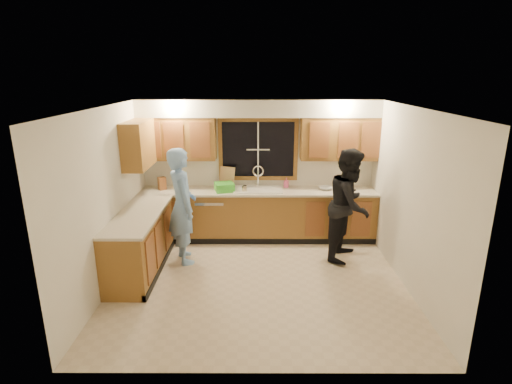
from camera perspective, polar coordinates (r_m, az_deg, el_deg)
floor at (r=6.01m, az=0.33°, el=-12.49°), size 4.20×4.20×0.00m
ceiling at (r=5.27m, az=0.37°, el=11.99°), size 4.20×4.20×0.00m
wall_back at (r=7.35m, az=0.30°, el=3.42°), size 4.20×0.00×4.20m
wall_left at (r=5.90m, az=-20.52°, el=-0.99°), size 0.00×3.80×3.80m
wall_right at (r=5.91m, az=21.16°, el=-1.01°), size 0.00×3.80×3.80m
base_cabinets_back at (r=7.29m, az=0.30°, el=-3.33°), size 4.20×0.60×0.88m
base_cabinets_left at (r=6.38m, az=-16.18°, el=-7.00°), size 0.60×1.90×0.88m
countertop_back at (r=7.14m, az=0.30°, el=0.11°), size 4.20×0.63×0.04m
countertop_left at (r=6.22m, az=-16.38°, el=-3.11°), size 0.63×1.90×0.04m
upper_cabinets_left at (r=7.22m, az=-11.18°, el=7.51°), size 1.35×0.33×0.75m
upper_cabinets_right at (r=7.22m, az=11.78°, el=7.49°), size 1.35×0.33×0.75m
upper_cabinets_return at (r=6.75m, az=-16.45°, el=6.54°), size 0.33×0.90×0.75m
soffit at (r=7.01m, az=0.32°, el=11.89°), size 4.20×0.35×0.30m
window_frame at (r=7.27m, az=0.30°, el=6.09°), size 1.44×0.03×1.14m
sink at (r=7.16m, az=0.30°, el=-0.12°), size 0.86×0.52×0.57m
dishwasher at (r=7.34m, az=-6.37°, el=-3.55°), size 0.60×0.56×0.82m
stove at (r=5.89m, az=-17.70°, el=-9.10°), size 0.58×0.75×0.90m
man at (r=6.37m, az=-10.48°, el=-1.97°), size 0.67×0.79×1.85m
woman at (r=6.55m, az=13.23°, el=-1.78°), size 1.01×1.10×1.82m
knife_block at (r=7.33m, az=-13.28°, el=1.20°), size 0.16×0.16×0.23m
cutting_board at (r=7.26m, az=-4.16°, el=2.10°), size 0.31×0.21×0.38m
dish_crate at (r=7.08m, az=-4.54°, el=0.72°), size 0.39×0.37×0.15m
soap_bottle at (r=7.31m, az=4.35°, el=1.35°), size 0.10×0.10×0.18m
bowl at (r=7.26m, az=9.86°, el=0.54°), size 0.25×0.25×0.06m
can_left at (r=6.99m, az=-1.58°, el=0.45°), size 0.09×0.09×0.13m
can_right at (r=6.98m, az=-1.79°, el=0.35°), size 0.08×0.08×0.11m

